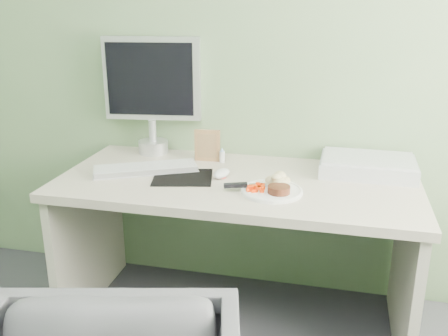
% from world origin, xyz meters
% --- Properties ---
extents(wall_back, '(3.50, 0.00, 3.50)m').
position_xyz_m(wall_back, '(0.00, 2.00, 1.35)').
color(wall_back, gray).
rests_on(wall_back, floor).
extents(desk, '(1.60, 0.75, 0.73)m').
position_xyz_m(desk, '(0.00, 1.62, 0.55)').
color(desk, beige).
rests_on(desk, floor).
extents(plate, '(0.26, 0.26, 0.01)m').
position_xyz_m(plate, '(0.18, 1.50, 0.74)').
color(plate, white).
rests_on(plate, desk).
extents(steak, '(0.11, 0.11, 0.03)m').
position_xyz_m(steak, '(0.21, 1.47, 0.76)').
color(steak, black).
rests_on(steak, plate).
extents(potato_pile, '(0.11, 0.09, 0.06)m').
position_xyz_m(potato_pile, '(0.20, 1.55, 0.77)').
color(potato_pile, tan).
rests_on(potato_pile, plate).
extents(carrot_heap, '(0.07, 0.06, 0.04)m').
position_xyz_m(carrot_heap, '(0.11, 1.47, 0.76)').
color(carrot_heap, '#F83905').
rests_on(carrot_heap, plate).
extents(steak_knife, '(0.25, 0.11, 0.02)m').
position_xyz_m(steak_knife, '(0.06, 1.49, 0.76)').
color(steak_knife, silver).
rests_on(steak_knife, plate).
extents(mousepad, '(0.31, 0.28, 0.00)m').
position_xyz_m(mousepad, '(-0.24, 1.59, 0.73)').
color(mousepad, black).
rests_on(mousepad, desk).
extents(keyboard, '(0.48, 0.34, 0.02)m').
position_xyz_m(keyboard, '(-0.44, 1.63, 0.75)').
color(keyboard, white).
rests_on(keyboard, desk).
extents(computer_mouse, '(0.08, 0.12, 0.04)m').
position_xyz_m(computer_mouse, '(-0.07, 1.63, 0.75)').
color(computer_mouse, white).
rests_on(computer_mouse, desk).
extents(photo_frame, '(0.13, 0.02, 0.16)m').
position_xyz_m(photo_frame, '(-0.20, 1.85, 0.81)').
color(photo_frame, '#8D5F42').
rests_on(photo_frame, desk).
extents(eyedrop_bottle, '(0.03, 0.03, 0.08)m').
position_xyz_m(eyedrop_bottle, '(-0.12, 1.85, 0.76)').
color(eyedrop_bottle, white).
rests_on(eyedrop_bottle, desk).
extents(scanner, '(0.43, 0.29, 0.07)m').
position_xyz_m(scanner, '(0.57, 1.84, 0.76)').
color(scanner, silver).
rests_on(scanner, desk).
extents(monitor, '(0.49, 0.16, 0.59)m').
position_xyz_m(monitor, '(-0.51, 1.94, 1.06)').
color(monitor, silver).
rests_on(monitor, desk).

